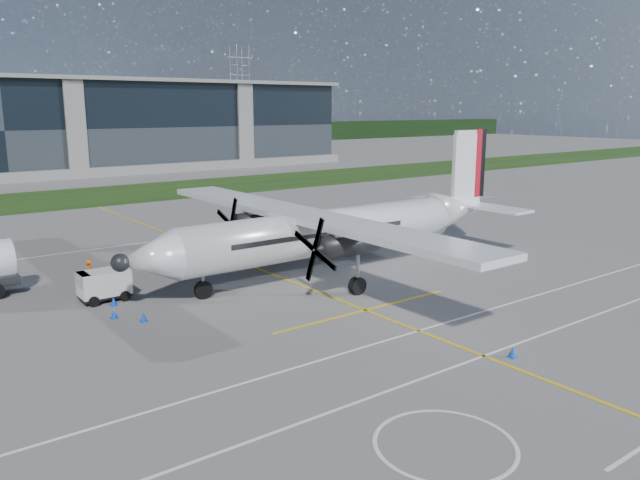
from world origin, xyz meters
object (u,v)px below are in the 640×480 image
pylon_east (240,94)px  safety_cone_tail (471,241)px  turboprop_aircraft (337,204)px  safety_cone_nose_stbd (114,301)px  safety_cone_fwd (114,314)px  safety_cone_portwing (513,352)px  baggage_tug (104,286)px  ground_crew_person (90,273)px  safety_cone_nose_port (144,317)px

pylon_east → safety_cone_tail: (-64.16, -148.49, -14.75)m
pylon_east → turboprop_aircraft: pylon_east is taller
turboprop_aircraft → safety_cone_nose_stbd: size_ratio=61.25×
safety_cone_tail → safety_cone_fwd: bearing=-178.9°
pylon_east → safety_cone_nose_stbd: size_ratio=60.00×
safety_cone_nose_stbd → safety_cone_fwd: same height
safety_cone_tail → safety_cone_portwing: (-16.91, -16.34, 0.00)m
pylon_east → safety_cone_tail: 162.43m
baggage_tug → safety_cone_fwd: 3.49m
ground_crew_person → safety_cone_fwd: ground_crew_person is taller
safety_cone_nose_port → turboprop_aircraft: bearing=7.0°
safety_cone_portwing → safety_cone_fwd: same height
baggage_tug → safety_cone_nose_port: (0.39, -4.81, -0.63)m
pylon_east → ground_crew_person: (-92.71, -143.00, -13.93)m
safety_cone_nose_stbd → safety_cone_fwd: 2.26m
baggage_tug → safety_cone_nose_stbd: 1.38m
ground_crew_person → safety_cone_portwing: 24.76m
safety_cone_nose_port → safety_cone_fwd: 1.78m
safety_cone_fwd → safety_cone_tail: bearing=1.1°
baggage_tug → pylon_east: bearing=57.5°
turboprop_aircraft → baggage_tug: size_ratio=10.43×
turboprop_aircraft → pylon_east: bearing=62.3°
turboprop_aircraft → safety_cone_portwing: bearing=-100.0°
pylon_east → baggage_tug: size_ratio=10.22×
safety_cone_tail → safety_cone_fwd: size_ratio=1.00×
baggage_tug → safety_cone_nose_port: size_ratio=5.87×
turboprop_aircraft → ground_crew_person: turboprop_aircraft is taller
turboprop_aircraft → safety_cone_nose_stbd: 15.19m
turboprop_aircraft → baggage_tug: 15.28m
safety_cone_portwing → safety_cone_nose_stbd: size_ratio=1.00×
baggage_tug → safety_cone_portwing: size_ratio=5.87×
baggage_tug → safety_cone_nose_stbd: size_ratio=5.87×
pylon_east → safety_cone_nose_stbd: 174.30m
safety_cone_nose_port → ground_crew_person: bearing=92.8°
baggage_tug → safety_cone_nose_port: baggage_tug is taller
ground_crew_person → safety_cone_nose_port: 7.52m
safety_cone_portwing → safety_cone_nose_stbd: (-11.60, 17.95, 0.00)m
baggage_tug → safety_cone_portwing: baggage_tug is taller
safety_cone_tail → safety_cone_nose_stbd: same height
safety_cone_fwd → pylon_east: bearing=57.9°
safety_cone_portwing → safety_cone_nose_port: same height
safety_cone_tail → ground_crew_person: bearing=169.1°
safety_cone_portwing → safety_cone_nose_port: bearing=128.1°
turboprop_aircraft → baggage_tug: turboprop_aircraft is taller
ground_crew_person → safety_cone_nose_port: ground_crew_person is taller
baggage_tug → safety_cone_nose_port: 4.86m
safety_cone_portwing → ground_crew_person: bearing=118.1°
pylon_east → safety_cone_nose_port: (-92.34, -150.47, -14.75)m
baggage_tug → safety_cone_portwing: 22.45m
turboprop_aircraft → safety_cone_fwd: 15.77m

